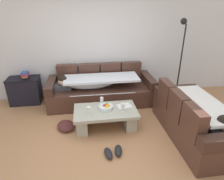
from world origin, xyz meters
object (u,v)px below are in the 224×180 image
object	(u,v)px
wine_glass_far_back	(102,100)
pair_of_shoes	(113,152)
wine_glass_near_right	(123,106)
coffee_table	(106,116)
floor_lamp	(180,55)
fruit_bowl	(106,107)
open_magazine	(124,106)
couch_near_window	(195,120)
wine_glass_near_left	(89,109)
couch_along_wall	(100,90)
book_stack_on_cabinet	(25,75)
side_cabinet	(25,91)
crumpled_garment	(66,126)

from	to	relation	value
wine_glass_far_back	pair_of_shoes	xyz separation A→B (m)	(0.09, -0.99, -0.45)
wine_glass_near_right	pair_of_shoes	world-z (taller)	wine_glass_near_right
coffee_table	floor_lamp	size ratio (longest dim) A/B	0.62
coffee_table	fruit_bowl	world-z (taller)	fruit_bowl
open_magazine	coffee_table	bearing A→B (deg)	178.45
couch_near_window	wine_glass_far_back	world-z (taller)	couch_near_window
wine_glass_far_back	wine_glass_near_left	bearing A→B (deg)	-127.01
fruit_bowl	wine_glass_near_right	xyz separation A→B (m)	(0.30, -0.14, 0.07)
couch_along_wall	open_magazine	distance (m)	1.06
couch_near_window	book_stack_on_cabinet	distance (m)	3.75
floor_lamp	wine_glass_far_back	bearing A→B (deg)	-157.69
side_cabinet	floor_lamp	size ratio (longest dim) A/B	0.37
wine_glass_far_back	crumpled_garment	bearing A→B (deg)	-167.79
fruit_bowl	crumpled_garment	size ratio (longest dim) A/B	0.70
fruit_bowl	wine_glass_near_left	distance (m)	0.38
crumpled_garment	fruit_bowl	bearing A→B (deg)	-1.03
couch_along_wall	open_magazine	size ratio (longest dim) A/B	8.87
couch_near_window	wine_glass_far_back	size ratio (longest dim) A/B	11.35
side_cabinet	pair_of_shoes	bearing A→B (deg)	-48.64
wine_glass_near_right	wine_glass_far_back	bearing A→B (deg)	139.79
coffee_table	couch_along_wall	bearing A→B (deg)	91.20
side_cabinet	floor_lamp	bearing A→B (deg)	-4.42
coffee_table	crumpled_garment	distance (m)	0.80
book_stack_on_cabinet	floor_lamp	xyz separation A→B (m)	(3.62, -0.29, 0.40)
floor_lamp	fruit_bowl	bearing A→B (deg)	-152.70
couch_along_wall	wine_glass_near_right	bearing A→B (deg)	-74.06
coffee_table	couch_near_window	bearing A→B (deg)	-17.95
couch_along_wall	floor_lamp	xyz separation A→B (m)	(1.91, -0.06, 0.79)
pair_of_shoes	crumpled_garment	distance (m)	1.17
wine_glass_near_right	side_cabinet	distance (m)	2.53
coffee_table	fruit_bowl	bearing A→B (deg)	67.90
couch_near_window	wine_glass_near_right	bearing A→B (deg)	72.20
side_cabinet	crumpled_garment	world-z (taller)	side_cabinet
fruit_bowl	wine_glass_far_back	size ratio (longest dim) A/B	1.69
floor_lamp	pair_of_shoes	size ratio (longest dim) A/B	5.92
fruit_bowl	book_stack_on_cabinet	size ratio (longest dim) A/B	1.30
book_stack_on_cabinet	crumpled_garment	size ratio (longest dim) A/B	0.54
wine_glass_far_back	floor_lamp	distance (m)	2.19
open_magazine	floor_lamp	xyz separation A→B (m)	(1.51, 0.92, 0.73)
floor_lamp	crumpled_garment	distance (m)	3.03
floor_lamp	pair_of_shoes	distance (m)	2.80
couch_along_wall	wine_glass_near_right	size ratio (longest dim) A/B	14.96
couch_near_window	coffee_table	bearing A→B (deg)	72.05
couch_along_wall	couch_near_window	bearing A→B (deg)	-44.87
open_magazine	couch_near_window	bearing A→B (deg)	-41.30
coffee_table	book_stack_on_cabinet	bearing A→B (deg)	143.22
wine_glass_near_left	open_magazine	size ratio (longest dim) A/B	0.59
coffee_table	open_magazine	size ratio (longest dim) A/B	4.29
wine_glass_near_left	wine_glass_near_right	distance (m)	0.63
couch_near_window	fruit_bowl	world-z (taller)	couch_near_window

